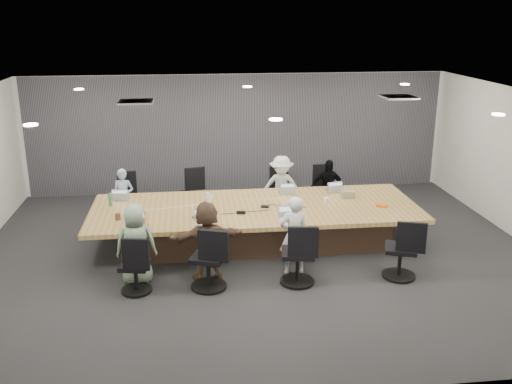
{
  "coord_description": "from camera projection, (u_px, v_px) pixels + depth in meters",
  "views": [
    {
      "loc": [
        -1.2,
        -9.36,
        4.15
      ],
      "look_at": [
        0.0,
        0.4,
        1.05
      ],
      "focal_mm": 40.0,
      "sensor_mm": 36.0,
      "label": 1
    }
  ],
  "objects": [
    {
      "name": "laptop_3",
      "position": [
        334.0,
        190.0,
        11.45
      ],
      "size": [
        0.34,
        0.26,
        0.02
      ],
      "primitive_type": "cube",
      "rotation": [
        0.0,
        0.0,
        3.31
      ],
      "color": "#B2B2B7",
      "rests_on": "conference_table"
    },
    {
      "name": "person_4",
      "position": [
        136.0,
        244.0,
        9.0
      ],
      "size": [
        0.65,
        0.43,
        1.32
      ],
      "primitive_type": "imported",
      "rotation": [
        0.0,
        0.0,
        3.17
      ],
      "color": "gray",
      "rests_on": "ground"
    },
    {
      "name": "chair_6",
      "position": [
        298.0,
        258.0,
        9.03
      ],
      "size": [
        0.67,
        0.67,
        0.87
      ],
      "primitive_type": null,
      "rotation": [
        0.0,
        0.0,
        -0.15
      ],
      "color": "black",
      "rests_on": "ground"
    },
    {
      "name": "chair_0",
      "position": [
        126.0,
        202.0,
        11.92
      ],
      "size": [
        0.56,
        0.56,
        0.74
      ],
      "primitive_type": null,
      "rotation": [
        0.0,
        0.0,
        3.26
      ],
      "color": "black",
      "rests_on": "ground"
    },
    {
      "name": "person_5",
      "position": [
        207.0,
        241.0,
        9.13
      ],
      "size": [
        1.26,
        0.56,
        1.32
      ],
      "primitive_type": "imported",
      "rotation": [
        0.0,
        0.0,
        3.28
      ],
      "color": "brown",
      "rests_on": "ground"
    },
    {
      "name": "mic_left",
      "position": [
        197.0,
        217.0,
        9.91
      ],
      "size": [
        0.17,
        0.14,
        0.03
      ],
      "primitive_type": "cube",
      "rotation": [
        0.0,
        0.0,
        0.39
      ],
      "color": "black",
      "rests_on": "conference_table"
    },
    {
      "name": "person_3",
      "position": [
        328.0,
        188.0,
        12.01
      ],
      "size": [
        0.75,
        0.38,
        1.23
      ],
      "primitive_type": "imported",
      "rotation": [
        0.0,
        0.0,
        6.17
      ],
      "color": "black",
      "rests_on": "ground"
    },
    {
      "name": "stapler",
      "position": [
        241.0,
        213.0,
        10.09
      ],
      "size": [
        0.16,
        0.06,
        0.06
      ],
      "primitive_type": "cube",
      "rotation": [
        0.0,
        0.0,
        -0.14
      ],
      "color": "black",
      "rests_on": "conference_table"
    },
    {
      "name": "mug_brown",
      "position": [
        118.0,
        216.0,
        9.81
      ],
      "size": [
        0.12,
        0.12,
        0.12
      ],
      "primitive_type": "cylinder",
      "rotation": [
        0.0,
        0.0,
        0.26
      ],
      "color": "brown",
      "rests_on": "conference_table"
    },
    {
      "name": "laptop_4",
      "position": [
        138.0,
        226.0,
        9.5
      ],
      "size": [
        0.36,
        0.29,
        0.02
      ],
      "primitive_type": "cube",
      "rotation": [
        0.0,
        0.0,
        -0.22
      ],
      "color": "#8C6647",
      "rests_on": "conference_table"
    },
    {
      "name": "laptop_2",
      "position": [
        286.0,
        192.0,
        11.33
      ],
      "size": [
        0.31,
        0.22,
        0.02
      ],
      "primitive_type": "cube",
      "rotation": [
        0.0,
        0.0,
        3.08
      ],
      "color": "#B2B2B7",
      "rests_on": "conference_table"
    },
    {
      "name": "person_2",
      "position": [
        281.0,
        187.0,
        11.88
      ],
      "size": [
        0.94,
        0.64,
        1.34
      ],
      "primitive_type": "imported",
      "rotation": [
        0.0,
        0.0,
        6.11
      ],
      "color": "silver",
      "rests_on": "ground"
    },
    {
      "name": "person_6",
      "position": [
        294.0,
        236.0,
        9.29
      ],
      "size": [
        0.5,
        0.33,
        1.35
      ],
      "primitive_type": "imported",
      "rotation": [
        0.0,
        0.0,
        3.17
      ],
      "color": "silver",
      "rests_on": "ground"
    },
    {
      "name": "bottle_green_left",
      "position": [
        110.0,
        200.0,
        10.49
      ],
      "size": [
        0.09,
        0.09,
        0.25
      ],
      "primitive_type": "cylinder",
      "rotation": [
        0.0,
        0.0,
        -0.33
      ],
      "color": "#417853",
      "rests_on": "conference_table"
    },
    {
      "name": "bottle_clear",
      "position": [
        208.0,
        199.0,
        10.58
      ],
      "size": [
        0.08,
        0.08,
        0.23
      ],
      "primitive_type": "cylinder",
      "rotation": [
        0.0,
        0.0,
        -0.12
      ],
      "color": "silver",
      "rests_on": "conference_table"
    },
    {
      "name": "conference_table",
      "position": [
        255.0,
        224.0,
        10.6
      ],
      "size": [
        6.0,
        2.2,
        0.74
      ],
      "color": "#4F3628",
      "rests_on": "ground"
    },
    {
      "name": "chair_1",
      "position": [
        193.0,
        198.0,
        12.08
      ],
      "size": [
        0.67,
        0.67,
        0.81
      ],
      "primitive_type": null,
      "rotation": [
        0.0,
        0.0,
        3.4
      ],
      "color": "black",
      "rests_on": "ground"
    },
    {
      "name": "wall_front",
      "position": [
        307.0,
        284.0,
        6.04
      ],
      "size": [
        10.0,
        0.0,
        2.8
      ],
      "primitive_type": "cube",
      "rotation": [
        -1.57,
        0.0,
        0.0
      ],
      "color": "silver",
      "rests_on": "ground"
    },
    {
      "name": "mic_right",
      "position": [
        265.0,
        207.0,
        10.45
      ],
      "size": [
        0.17,
        0.13,
        0.03
      ],
      "primitive_type": "cube",
      "rotation": [
        0.0,
        0.0,
        -0.27
      ],
      "color": "black",
      "rests_on": "conference_table"
    },
    {
      "name": "ceiling",
      "position": [
        259.0,
        98.0,
        9.41
      ],
      "size": [
        10.0,
        8.0,
        0.0
      ],
      "primitive_type": "cube",
      "color": "white",
      "rests_on": "wall_back"
    },
    {
      "name": "chair_5",
      "position": [
        208.0,
        262.0,
        8.87
      ],
      "size": [
        0.76,
        0.76,
        0.88
      ],
      "primitive_type": null,
      "rotation": [
        0.0,
        0.0,
        -0.34
      ],
      "color": "black",
      "rests_on": "ground"
    },
    {
      "name": "snack_packet",
      "position": [
        382.0,
        205.0,
        10.48
      ],
      "size": [
        0.24,
        0.21,
        0.04
      ],
      "primitive_type": "cube",
      "rotation": [
        0.0,
        0.0,
        -0.47
      ],
      "color": "#E95B13",
      "rests_on": "conference_table"
    },
    {
      "name": "person_0",
      "position": [
        124.0,
        197.0,
        11.53
      ],
      "size": [
        0.47,
        0.35,
        1.17
      ],
      "primitive_type": "imported",
      "rotation": [
        0.0,
        0.0,
        6.1
      ],
      "color": "#93A6C9",
      "rests_on": "ground"
    },
    {
      "name": "wall_back",
      "position": [
        238.0,
        133.0,
        13.61
      ],
      "size": [
        10.0,
        0.0,
        2.8
      ],
      "primitive_type": "cube",
      "rotation": [
        1.57,
        0.0,
        0.0
      ],
      "color": "silver",
      "rests_on": "ground"
    },
    {
      "name": "chair_4",
      "position": [
        135.0,
        270.0,
        8.76
      ],
      "size": [
        0.59,
        0.59,
        0.75
      ],
      "primitive_type": null,
      "rotation": [
        0.0,
        0.0,
        -0.2
      ],
      "color": "black",
      "rests_on": "ground"
    },
    {
      "name": "chair_7",
      "position": [
        400.0,
        253.0,
        9.23
      ],
      "size": [
        0.73,
        0.73,
        0.85
      ],
      "primitive_type": null,
      "rotation": [
        0.0,
        0.0,
        -0.33
      ],
      "color": "black",
      "rests_on": "ground"
    },
    {
      "name": "laptop_5",
      "position": [
        206.0,
        223.0,
        9.63
      ],
      "size": [
        0.36,
        0.29,
        0.02
      ],
      "primitive_type": "cube",
      "rotation": [
        0.0,
        0.0,
        -0.25
      ],
      "color": "#B2B2B7",
      "rests_on": "conference_table"
    },
    {
      "name": "cup_white_near",
      "position": [
        326.0,
        200.0,
        10.68
      ],
      "size": [
        0.09,
        0.09,
        0.11
      ],
      "primitive_type": "cylinder",
      "rotation": [
        0.0,
        0.0,
        0.05
      ],
      "color": "white",
      "rests_on": "conference_table"
    },
    {
      "name": "cup_white_far",
      "position": [
        210.0,
        198.0,
        10.78
      ],
      "size": [
        0.1,
        0.1,
        0.11
      ],
      "primitive_type": "cylinder",
      "rotation": [
        0.0,
        0.0,
        0.13
      ],
      "color": "white",
      "rests_on": "conference_table"
    },
    {
      "name": "canvas_bag",
      "position": [
        348.0,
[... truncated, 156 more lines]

